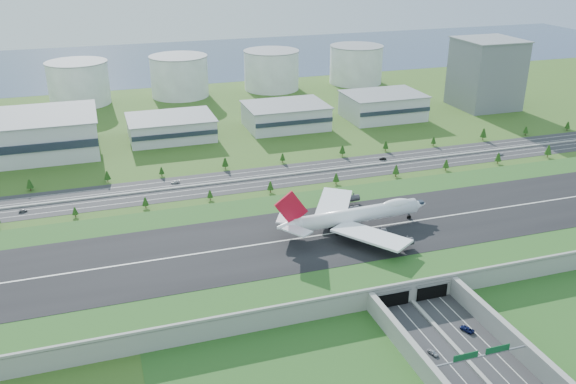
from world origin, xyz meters
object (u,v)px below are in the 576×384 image
object	(u,v)px
car_0	(433,352)
car_2	(467,329)
car_5	(383,159)
car_4	(23,211)
boeing_747	(355,215)
office_tower	(486,74)
car_7	(175,182)
fuel_tank_a	(79,83)
car_6	(500,154)

from	to	relation	value
car_0	car_2	size ratio (longest dim) A/B	0.76
car_2	car_5	bearing A→B (deg)	-127.80
car_4	car_5	world-z (taller)	car_4
boeing_747	office_tower	bearing A→B (deg)	40.64
office_tower	car_7	size ratio (longest dim) A/B	10.86
car_7	office_tower	bearing A→B (deg)	106.70
office_tower	fuel_tank_a	size ratio (longest dim) A/B	1.10
boeing_747	car_2	xyz separation A→B (m)	(11.84, -75.18, -13.87)
office_tower	boeing_747	world-z (taller)	office_tower
boeing_747	car_6	bearing A→B (deg)	27.69
car_0	car_4	distance (m)	221.03
office_tower	car_7	distance (m)	286.89
car_0	car_4	size ratio (longest dim) A/B	0.96
car_5	car_6	distance (m)	78.76
office_tower	fuel_tank_a	distance (m)	340.18
car_7	car_6	bearing A→B (deg)	83.25
car_2	car_4	distance (m)	227.81
office_tower	fuel_tank_a	world-z (taller)	office_tower
car_2	boeing_747	bearing A→B (deg)	-102.17
car_0	car_5	xyz separation A→B (m)	(71.16, 183.09, 0.02)
fuel_tank_a	car_0	xyz separation A→B (m)	(110.88, -391.43, -16.67)
car_2	car_6	size ratio (longest dim) A/B	1.16
car_6	car_7	world-z (taller)	car_7
car_5	car_6	world-z (taller)	car_5
car_4	car_6	distance (m)	290.82
office_tower	car_5	world-z (taller)	office_tower
car_4	car_5	bearing A→B (deg)	-97.31
boeing_747	car_5	distance (m)	119.58
fuel_tank_a	car_2	bearing A→B (deg)	-71.32
car_4	office_tower	bearing A→B (deg)	-84.09
car_0	car_6	world-z (taller)	car_0
car_6	car_0	bearing A→B (deg)	125.55
fuel_tank_a	car_5	distance (m)	277.17
fuel_tank_a	car_7	world-z (taller)	fuel_tank_a
car_4	car_6	world-z (taller)	car_4
office_tower	car_0	bearing A→B (deg)	-127.11
car_4	car_7	world-z (taller)	car_4
car_5	car_6	size ratio (longest dim) A/B	0.94
fuel_tank_a	car_0	size ratio (longest dim) A/B	12.06
car_7	boeing_747	bearing A→B (deg)	31.89
car_0	boeing_747	bearing A→B (deg)	66.83
office_tower	car_5	distance (m)	168.69
office_tower	car_5	size ratio (longest dim) A/B	12.41
car_5	car_6	bearing A→B (deg)	95.94
boeing_747	car_5	xyz separation A→B (m)	(64.26, 99.88, -13.89)
fuel_tank_a	car_4	distance (m)	225.30
car_6	car_5	bearing A→B (deg)	65.57
car_4	car_2	bearing A→B (deg)	-146.04
car_2	car_6	xyz separation A→B (m)	(129.59, 159.31, -0.10)
fuel_tank_a	boeing_747	size ratio (longest dim) A/B	0.65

